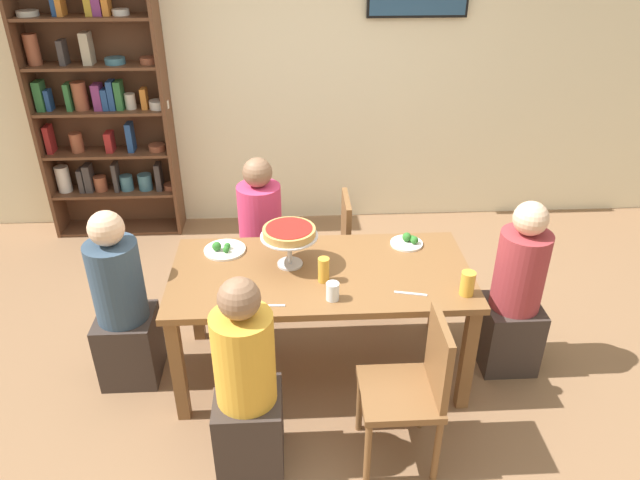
% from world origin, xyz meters
% --- Properties ---
extents(ground_plane, '(12.00, 12.00, 0.00)m').
position_xyz_m(ground_plane, '(0.00, 0.00, 0.00)').
color(ground_plane, '#846042').
extents(rear_partition, '(8.00, 0.12, 2.80)m').
position_xyz_m(rear_partition, '(0.00, 2.20, 1.40)').
color(rear_partition, beige).
rests_on(rear_partition, ground_plane).
extents(dining_table, '(1.74, 0.84, 0.74)m').
position_xyz_m(dining_table, '(0.00, 0.00, 0.65)').
color(dining_table, brown).
rests_on(dining_table, ground_plane).
extents(bookshelf, '(1.11, 0.30, 2.21)m').
position_xyz_m(bookshelf, '(-1.72, 2.01, 1.12)').
color(bookshelf, brown).
rests_on(bookshelf, ground_plane).
extents(diner_head_east, '(0.34, 0.34, 1.15)m').
position_xyz_m(diner_head_east, '(1.19, 0.00, 0.49)').
color(diner_head_east, '#382D28').
rests_on(diner_head_east, ground_plane).
extents(diner_near_left, '(0.34, 0.34, 1.15)m').
position_xyz_m(diner_near_left, '(-0.41, -0.69, 0.49)').
color(diner_near_left, '#382D28').
rests_on(diner_near_left, ground_plane).
extents(diner_head_west, '(0.34, 0.34, 1.15)m').
position_xyz_m(diner_head_west, '(-1.18, 0.01, 0.49)').
color(diner_head_west, '#382D28').
rests_on(diner_head_west, ground_plane).
extents(diner_far_left, '(0.34, 0.34, 1.15)m').
position_xyz_m(diner_far_left, '(-0.38, 0.75, 0.49)').
color(diner_far_left, '#382D28').
rests_on(diner_far_left, ground_plane).
extents(chair_far_right, '(0.40, 0.40, 0.87)m').
position_xyz_m(chair_far_right, '(0.32, 0.69, 0.49)').
color(chair_far_right, brown).
rests_on(chair_far_right, ground_plane).
extents(chair_near_right, '(0.40, 0.40, 0.87)m').
position_xyz_m(chair_near_right, '(0.43, -0.69, 0.49)').
color(chair_near_right, brown).
rests_on(chair_near_right, ground_plane).
extents(deep_dish_pizza_stand, '(0.33, 0.33, 0.25)m').
position_xyz_m(deep_dish_pizza_stand, '(-0.18, 0.08, 0.94)').
color(deep_dish_pizza_stand, silver).
rests_on(deep_dish_pizza_stand, dining_table).
extents(salad_plate_near_diner, '(0.25, 0.25, 0.07)m').
position_xyz_m(salad_plate_near_diner, '(-0.58, 0.26, 0.76)').
color(salad_plate_near_diner, white).
rests_on(salad_plate_near_diner, dining_table).
extents(salad_plate_far_diner, '(0.20, 0.20, 0.07)m').
position_xyz_m(salad_plate_far_diner, '(0.56, 0.28, 0.76)').
color(salad_plate_far_diner, white).
rests_on(salad_plate_far_diner, dining_table).
extents(beer_glass_amber_tall, '(0.08, 0.08, 0.14)m').
position_xyz_m(beer_glass_amber_tall, '(0.78, -0.28, 0.81)').
color(beer_glass_amber_tall, gold).
rests_on(beer_glass_amber_tall, dining_table).
extents(beer_glass_amber_short, '(0.06, 0.06, 0.15)m').
position_xyz_m(beer_glass_amber_short, '(0.01, -0.10, 0.81)').
color(beer_glass_amber_short, gold).
rests_on(beer_glass_amber_short, dining_table).
extents(water_glass_clear_near, '(0.07, 0.07, 0.10)m').
position_xyz_m(water_glass_clear_near, '(0.05, -0.28, 0.79)').
color(water_glass_clear_near, white).
rests_on(water_glass_clear_near, dining_table).
extents(cutlery_fork_near, '(0.18, 0.06, 0.00)m').
position_xyz_m(cutlery_fork_near, '(0.48, -0.26, 0.74)').
color(cutlery_fork_near, silver).
rests_on(cutlery_fork_near, dining_table).
extents(cutlery_knife_near, '(0.18, 0.02, 0.00)m').
position_xyz_m(cutlery_knife_near, '(-0.30, -0.33, 0.74)').
color(cutlery_knife_near, silver).
rests_on(cutlery_knife_near, dining_table).
extents(cutlery_fork_far, '(0.18, 0.02, 0.00)m').
position_xyz_m(cutlery_fork_far, '(-0.48, -0.25, 0.74)').
color(cutlery_fork_far, silver).
rests_on(cutlery_fork_far, dining_table).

